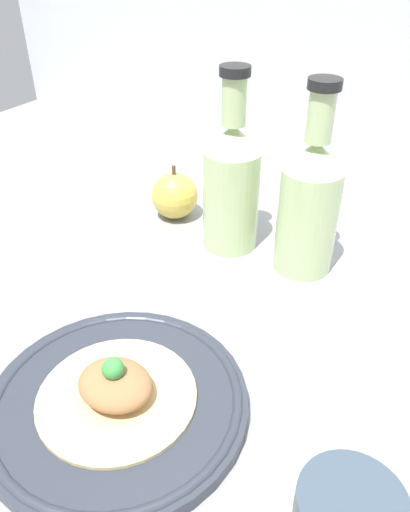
{
  "coord_description": "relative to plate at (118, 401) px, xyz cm",
  "views": [
    {
      "loc": [
        16.4,
        -39.53,
        39.86
      ],
      "look_at": [
        -6.97,
        -0.2,
        8.85
      ],
      "focal_mm": 35.0,
      "sensor_mm": 36.0,
      "label": 1
    }
  ],
  "objects": [
    {
      "name": "cider_bottle_left",
      "position": [
        -4.97,
        32.08,
        8.85
      ],
      "size": [
        7.85,
        7.85,
        25.3
      ],
      "color": "#B7D18E",
      "rests_on": "ground_plane"
    },
    {
      "name": "ground_plane",
      "position": [
        7.3,
        16.24,
        -2.99
      ],
      "size": [
        180.0,
        110.0,
        4.0
      ],
      "primitive_type": "cube",
      "color": "gray"
    },
    {
      "name": "plated_food",
      "position": [
        0.0,
        0.0,
        1.87
      ],
      "size": [
        15.41,
        15.41,
        5.04
      ],
      "color": "#D6BC7F",
      "rests_on": "plate"
    },
    {
      "name": "dipping_bowl",
      "position": [
        22.71,
        0.4,
        0.73
      ],
      "size": [
        8.64,
        8.64,
        3.45
      ],
      "color": "#384756",
      "rests_on": "ground_plane"
    },
    {
      "name": "cider_bottle_right",
      "position": [
        6.3,
        32.08,
        8.85
      ],
      "size": [
        7.85,
        7.85,
        25.3
      ],
      "color": "#B7D18E",
      "rests_on": "ground_plane"
    },
    {
      "name": "apple",
      "position": [
        -16.37,
        34.78,
        2.68
      ],
      "size": [
        7.34,
        7.34,
        8.74
      ],
      "color": "gold",
      "rests_on": "ground_plane"
    },
    {
      "name": "plate",
      "position": [
        0.0,
        0.0,
        0.0
      ],
      "size": [
        25.36,
        25.36,
        1.87
      ],
      "color": "#2D333D",
      "rests_on": "ground_plane"
    }
  ]
}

